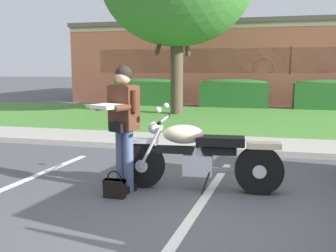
# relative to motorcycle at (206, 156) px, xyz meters

# --- Properties ---
(ground_plane) EXTENTS (140.00, 140.00, 0.00)m
(ground_plane) POSITION_rel_motorcycle_xyz_m (0.12, -0.90, -0.48)
(ground_plane) COLOR #4C4C51
(curb_strip) EXTENTS (60.00, 0.20, 0.12)m
(curb_strip) POSITION_rel_motorcycle_xyz_m (0.12, 2.38, -0.42)
(curb_strip) COLOR #ADA89E
(curb_strip) RESTS_ON ground
(concrete_walk) EXTENTS (60.00, 1.50, 0.08)m
(concrete_walk) POSITION_rel_motorcycle_xyz_m (0.12, 3.23, -0.44)
(concrete_walk) COLOR #ADA89E
(concrete_walk) RESTS_ON ground
(grass_lawn) EXTENTS (60.00, 7.05, 0.06)m
(grass_lawn) POSITION_rel_motorcycle_xyz_m (0.12, 7.51, -0.45)
(grass_lawn) COLOR #478433
(grass_lawn) RESTS_ON ground
(stall_stripe_0) EXTENTS (0.45, 4.40, 0.01)m
(stall_stripe_0) POSITION_rel_motorcycle_xyz_m (-2.74, -0.70, -0.48)
(stall_stripe_0) COLOR silver
(stall_stripe_0) RESTS_ON ground
(stall_stripe_1) EXTENTS (0.45, 4.40, 0.01)m
(stall_stripe_1) POSITION_rel_motorcycle_xyz_m (0.01, -0.70, -0.48)
(stall_stripe_1) COLOR silver
(stall_stripe_1) RESTS_ON ground
(motorcycle) EXTENTS (2.24, 0.82, 1.18)m
(motorcycle) POSITION_rel_motorcycle_xyz_m (0.00, 0.00, 0.00)
(motorcycle) COLOR black
(motorcycle) RESTS_ON ground
(rider_person) EXTENTS (0.57, 0.66, 1.70)m
(rider_person) POSITION_rel_motorcycle_xyz_m (-1.08, -0.30, 0.53)
(rider_person) COLOR black
(rider_person) RESTS_ON ground
(handbag) EXTENTS (0.28, 0.13, 0.36)m
(handbag) POSITION_rel_motorcycle_xyz_m (-1.11, -0.57, -0.34)
(handbag) COLOR black
(handbag) RESTS_ON ground
(hedge_left) EXTENTS (2.84, 0.90, 1.24)m
(hedge_left) POSITION_rel_motorcycle_xyz_m (-4.29, 11.29, 0.17)
(hedge_left) COLOR #286028
(hedge_left) RESTS_ON ground
(hedge_center_left) EXTENTS (2.86, 0.90, 1.24)m
(hedge_center_left) POSITION_rel_motorcycle_xyz_m (-0.45, 11.29, 0.17)
(hedge_center_left) COLOR #286028
(hedge_center_left) RESTS_ON ground
(hedge_center_right) EXTENTS (2.83, 0.90, 1.24)m
(hedge_center_right) POSITION_rel_motorcycle_xyz_m (3.40, 11.29, 0.17)
(hedge_center_right) COLOR #286028
(hedge_center_right) RESTS_ON ground
(brick_building) EXTENTS (21.05, 11.03, 3.89)m
(brick_building) POSITION_rel_motorcycle_xyz_m (1.87, 17.76, 1.47)
(brick_building) COLOR #93513D
(brick_building) RESTS_ON ground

